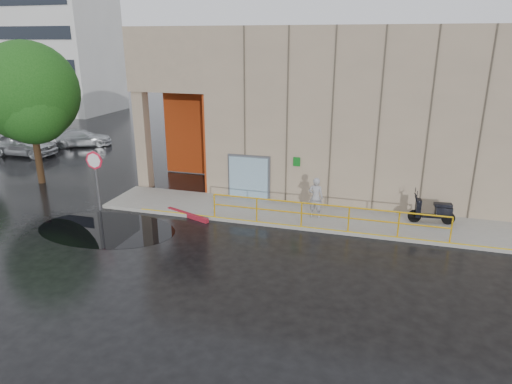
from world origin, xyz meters
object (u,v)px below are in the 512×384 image
Objects in this scene: person at (316,197)px; car_b at (24,138)px; stop_sign at (95,168)px; car_c at (81,138)px; car_a at (23,144)px; tree_near at (29,96)px; scooter at (433,204)px; red_curb at (187,215)px.

person is 0.37× the size of car_b.
stop_sign reaches higher than car_c.
car_a is at bearing -10.75° from person.
car_a is 4.02m from car_c.
car_b is 10.46m from tree_near.
stop_sign is 15.64m from car_b.
scooter is 25.10m from car_c.
scooter is 0.40× the size of car_b.
car_a is at bearing 167.64° from stop_sign.
red_curb is at bearing -176.10° from scooter.
scooter is 26.03m from car_a.
car_a reaches higher than car_c.
stop_sign is 1.16× the size of red_curb.
stop_sign is 6.60m from tree_near.
red_curb is 17.05m from car_c.
red_curb is at bearing -13.59° from tree_near.
scooter is at bearing -114.64° from car_b.
stop_sign is 4.62m from red_curb.
person is at bearing -178.79° from scooter.
stop_sign reaches higher than person.
person is 0.24× the size of tree_near.
red_curb is 18.93m from car_b.
car_b is at bearing 165.42° from stop_sign.
red_curb is 0.52× the size of car_a.
car_b is at bearing 158.89° from scooter.
car_b is (-26.88, 7.15, -0.20)m from scooter.
tree_near is at bearing 175.72° from stop_sign.
car_b reaches higher than car_c.
scooter is at bearing 31.01° from stop_sign.
person is at bearing -145.76° from car_c.
car_a is 2.23m from car_b.
tree_near is (-15.03, 1.11, 3.63)m from person.
tree_near is (7.07, -6.65, 3.89)m from car_b.
car_a is at bearing 138.86° from tree_near.
car_a is 0.98× the size of car_b.
scooter is 27.81m from car_b.
scooter is 0.46× the size of car_c.
car_b is at bearing 151.70° from red_curb.
person reaches higher than car_c.
car_b is 0.64× the size of tree_near.
person is 0.42× the size of car_c.
tree_near is (-9.59, 2.32, 4.57)m from red_curb.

